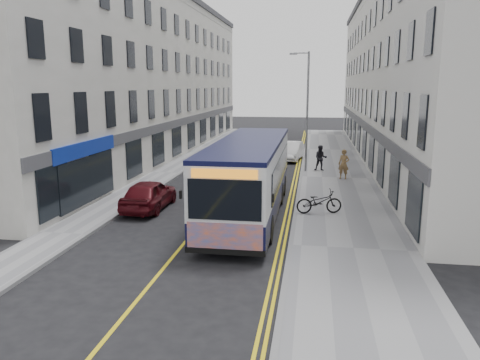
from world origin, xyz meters
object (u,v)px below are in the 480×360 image
(city_bus, at_px, (249,175))
(bicycle, at_px, (319,202))
(pedestrian_near, at_px, (344,164))
(pedestrian_far, at_px, (321,158))
(streetlamp, at_px, (306,108))
(car_white, at_px, (291,151))
(car_maroon, at_px, (149,194))

(city_bus, height_order, bicycle, city_bus)
(city_bus, relative_size, bicycle, 5.76)
(pedestrian_near, height_order, pedestrian_far, pedestrian_near)
(bicycle, height_order, pedestrian_near, pedestrian_near)
(streetlamp, relative_size, pedestrian_far, 4.63)
(streetlamp, height_order, car_white, streetlamp)
(streetlamp, xyz_separation_m, bicycle, (0.88, -10.73, -3.72))
(car_maroon, bearing_deg, streetlamp, -123.39)
(bicycle, distance_m, car_white, 16.14)
(pedestrian_near, height_order, car_white, pedestrian_near)
(pedestrian_far, bearing_deg, streetlamp, -164.34)
(bicycle, relative_size, car_white, 0.47)
(bicycle, relative_size, pedestrian_far, 1.20)
(bicycle, relative_size, pedestrian_near, 1.13)
(streetlamp, distance_m, car_white, 6.54)
(streetlamp, bearing_deg, pedestrian_near, -44.00)
(city_bus, relative_size, car_white, 2.71)
(streetlamp, distance_m, bicycle, 11.39)
(bicycle, xyz_separation_m, car_white, (-2.08, 16.01, 0.06))
(streetlamp, distance_m, pedestrian_far, 3.58)
(city_bus, bearing_deg, bicycle, 9.30)
(bicycle, xyz_separation_m, car_maroon, (-8.04, -0.08, 0.06))
(car_white, bearing_deg, pedestrian_far, -58.64)
(car_white, height_order, car_maroon, car_maroon)
(city_bus, xyz_separation_m, bicycle, (3.13, 0.51, -1.23))
(car_white, bearing_deg, bicycle, -75.87)
(pedestrian_near, relative_size, car_maroon, 0.43)
(city_bus, height_order, pedestrian_near, city_bus)
(city_bus, xyz_separation_m, pedestrian_far, (3.33, 11.56, -0.91))
(streetlamp, xyz_separation_m, pedestrian_far, (1.08, 0.32, -3.40))
(city_bus, xyz_separation_m, car_maroon, (-4.90, 0.44, -1.17))
(streetlamp, height_order, bicycle, streetlamp)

